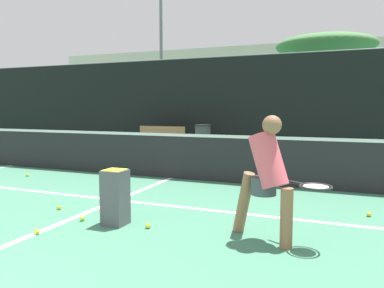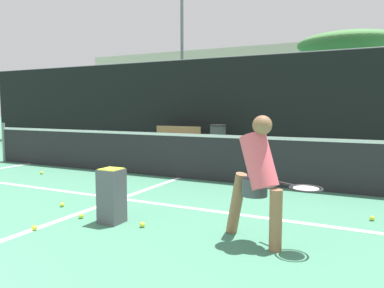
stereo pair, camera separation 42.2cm
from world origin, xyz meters
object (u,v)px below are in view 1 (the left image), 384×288
ball_hopper (115,196)px  trash_bin (203,140)px  courtside_bench (161,138)px  parked_car (338,131)px  player_practicing (268,174)px

ball_hopper → trash_bin: trash_bin is taller
courtside_bench → parked_car: size_ratio=0.37×
courtside_bench → trash_bin: bearing=-1.8°
trash_bin → parked_car: bearing=44.4°
ball_hopper → trash_bin: (-1.45, 7.10, 0.10)m
courtside_bench → trash_bin: 1.52m
player_practicing → courtside_bench: player_practicing is taller
courtside_bench → ball_hopper: bearing=-67.1°
courtside_bench → trash_bin: (1.52, -0.06, 0.01)m
ball_hopper → player_practicing: bearing=3.9°
player_practicing → trash_bin: 7.74m
ball_hopper → parked_car: parked_car is taller
trash_bin → parked_car: (3.95, 3.88, 0.13)m
courtside_bench → trash_bin: trash_bin is taller
player_practicing → parked_car: size_ratio=0.31×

